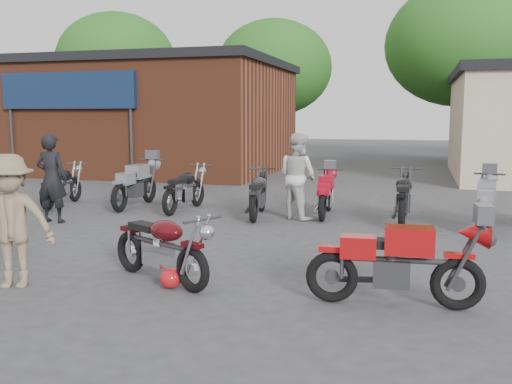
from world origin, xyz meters
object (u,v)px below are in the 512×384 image
(row_bike_2, at_px, (185,187))
(helmet, at_px, (171,278))
(person_tan, at_px, (11,221))
(row_bike_1, at_px, (136,182))
(person_light, at_px, (297,176))
(vintage_motorcycle, at_px, (161,243))
(row_bike_5, at_px, (404,194))
(sportbike, at_px, (398,259))
(row_bike_6, at_px, (486,200))
(person_dark, at_px, (52,178))
(row_bike_3, at_px, (258,192))
(row_bike_0, at_px, (62,183))
(row_bike_4, at_px, (326,192))

(row_bike_2, bearing_deg, helmet, -154.87)
(person_tan, xyz_separation_m, row_bike_1, (-1.55, 6.24, -0.25))
(helmet, xyz_separation_m, person_tan, (-1.97, -0.50, 0.73))
(person_light, distance_m, person_tan, 6.29)
(vintage_motorcycle, bearing_deg, row_bike_5, 88.41)
(sportbike, height_order, row_bike_2, sportbike)
(row_bike_6, bearing_deg, helmet, 149.60)
(vintage_motorcycle, xyz_separation_m, row_bike_2, (-1.95, 5.36, 0.02))
(row_bike_6, bearing_deg, person_dark, 110.64)
(person_dark, distance_m, row_bike_3, 4.29)
(vintage_motorcycle, xyz_separation_m, row_bike_5, (2.94, 5.23, 0.05))
(row_bike_2, xyz_separation_m, row_bike_6, (6.45, -0.30, 0.00))
(vintage_motorcycle, bearing_deg, person_light, 109.27)
(person_dark, relative_size, row_bike_2, 0.95)
(row_bike_1, relative_size, row_bike_3, 1.10)
(person_light, relative_size, row_bike_3, 0.97)
(vintage_motorcycle, bearing_deg, sportbike, 25.30)
(row_bike_0, xyz_separation_m, row_bike_6, (9.61, -0.15, 0.01))
(row_bike_0, height_order, row_bike_4, row_bike_0)
(person_dark, bearing_deg, helmet, 138.21)
(row_bike_4, distance_m, row_bike_5, 1.69)
(sportbike, relative_size, row_bike_6, 1.02)
(row_bike_1, bearing_deg, vintage_motorcycle, -149.97)
(person_tan, height_order, row_bike_6, person_tan)
(row_bike_2, bearing_deg, person_dark, 139.60)
(sportbike, height_order, person_light, person_light)
(sportbike, bearing_deg, person_dark, 149.66)
(person_light, bearing_deg, vintage_motorcycle, 112.34)
(vintage_motorcycle, bearing_deg, row_bike_3, 118.98)
(person_light, bearing_deg, row_bike_0, 29.36)
(helmet, xyz_separation_m, row_bike_2, (-2.17, 5.57, 0.42))
(person_dark, distance_m, row_bike_1, 2.39)
(vintage_motorcycle, distance_m, row_bike_1, 6.45)
(person_tan, height_order, row_bike_3, person_tan)
(vintage_motorcycle, bearing_deg, row_bike_1, 148.54)
(sportbike, bearing_deg, row_bike_6, 69.66)
(row_bike_5, bearing_deg, helmet, 153.65)
(person_tan, bearing_deg, row_bike_1, 85.34)
(person_dark, bearing_deg, row_bike_3, -157.50)
(row_bike_4, bearing_deg, row_bike_6, -102.04)
(row_bike_0, height_order, row_bike_3, row_bike_3)
(helmet, bearing_deg, row_bike_2, 111.27)
(vintage_motorcycle, bearing_deg, helmet, -15.04)
(vintage_motorcycle, distance_m, row_bike_6, 6.78)
(person_light, xyz_separation_m, row_bike_3, (-0.86, -0.01, -0.36))
(row_bike_0, relative_size, row_bike_5, 0.93)
(row_bike_3, xyz_separation_m, row_bike_6, (4.61, 0.00, 0.01))
(row_bike_4, bearing_deg, helmet, 166.47)
(row_bike_4, height_order, row_bike_6, row_bike_6)
(row_bike_2, relative_size, row_bike_3, 1.01)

